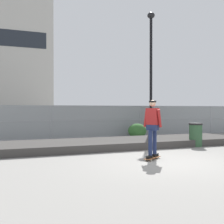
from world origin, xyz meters
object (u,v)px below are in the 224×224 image
street_lamp (151,60)px  trash_bin (196,135)px  parked_car_near (37,122)px  shrub_left (137,131)px  skateboard (152,158)px  skater (153,124)px

street_lamp → trash_bin: bearing=-90.5°
parked_car_near → shrub_left: 6.40m
skateboard → street_lamp: 8.32m
skater → shrub_left: (2.27, 5.91, -0.73)m
skater → parked_car_near: size_ratio=0.41×
skater → parked_car_near: (-2.92, 9.62, -0.30)m
skater → parked_car_near: bearing=106.9°
shrub_left → skater: bearing=-111.0°
skateboard → trash_bin: size_ratio=0.75×
skateboard → parked_car_near: bearing=106.9°
street_lamp → parked_car_near: bearing=151.2°
skater → street_lamp: bearing=62.0°
skateboard → street_lamp: (3.30, 6.20, 4.46)m
street_lamp → trash_bin: (-0.04, -4.17, -4.00)m
parked_car_near → shrub_left: size_ratio=4.22×
skater → shrub_left: skater is taller
street_lamp → shrub_left: street_lamp is taller
shrub_left → street_lamp: bearing=15.9°
skater → street_lamp: street_lamp is taller
street_lamp → parked_car_near: 8.00m
trash_bin → skateboard: bearing=-148.0°
skateboard → street_lamp: street_lamp is taller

